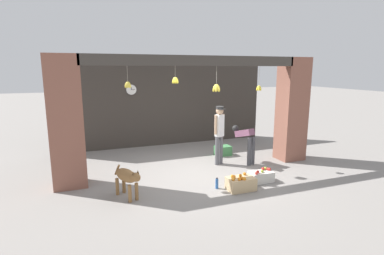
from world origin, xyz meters
name	(u,v)px	position (x,y,z in m)	size (l,w,h in m)	color
ground_plane	(199,174)	(0.00, 0.00, 0.00)	(60.00, 60.00, 0.00)	gray
shop_back_wall	(164,103)	(0.00, 3.20, 1.44)	(7.19, 0.12, 2.88)	#38332D
shop_pillar_left	(66,122)	(-2.94, 0.30, 1.44)	(0.70, 0.60, 2.88)	brown
shop_pillar_right	(292,110)	(2.94, 0.30, 1.44)	(0.70, 0.60, 2.88)	brown
storefront_awning	(197,62)	(0.00, 0.12, 2.73)	(5.29, 0.27, 0.88)	#3D3833
dog	(127,177)	(-1.85, -0.79, 0.44)	(0.50, 0.89, 0.65)	olive
shopkeeper	(219,131)	(0.81, 0.54, 0.93)	(0.33, 0.29, 1.60)	#56565B
worker_stooping	(246,140)	(1.54, 0.39, 0.66)	(0.39, 0.76, 1.00)	#424247
fruit_crate_oranges	(241,183)	(0.49, -1.23, 0.15)	(0.59, 0.38, 0.34)	tan
fruit_crate_apples	(261,176)	(1.17, -0.97, 0.13)	(0.55, 0.32, 0.30)	silver
produce_box_green	(223,151)	(1.30, 1.29, 0.14)	(0.46, 0.33, 0.28)	#42844C
water_bottle	(217,184)	(0.04, -0.99, 0.11)	(0.07, 0.07, 0.25)	#2D60AD
wall_clock	(131,90)	(-1.09, 3.13, 1.91)	(0.34, 0.03, 0.34)	black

